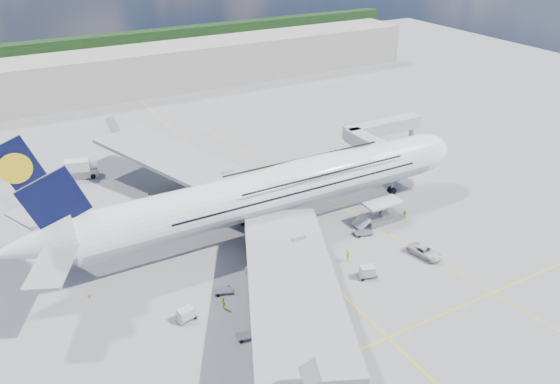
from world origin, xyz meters
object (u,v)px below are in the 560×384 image
airliner (274,190)px  dolly_nose_far (367,272)px  dolly_nose_near (363,233)px  crew_nose (375,182)px  cone_wing_left_inner (150,200)px  cone_tail (90,295)px  cone_wing_right_inner (280,246)px  dolly_row_a (223,291)px  catering_truck_inner (173,209)px  dolly_row_b (247,335)px  cone_nose (411,188)px  crew_van (380,214)px  cone_wing_right_outer (322,374)px  cargo_loader (381,215)px  crew_tug (348,256)px  dolly_row_c (310,314)px  baggage_tug (254,268)px  catering_truck_outer (81,169)px  service_van (425,252)px  crew_wing (224,303)px  dolly_back (186,314)px  crew_loader (405,215)px  jet_bridge (378,135)px  cone_wing_left_outer (149,193)px

airliner → dolly_nose_far: size_ratio=25.52×
dolly_nose_near → crew_nose: size_ratio=1.63×
cone_wing_left_inner → cone_tail: size_ratio=0.99×
dolly_nose_far → cone_wing_right_inner: size_ratio=4.88×
dolly_row_a → catering_truck_inner: size_ratio=0.41×
dolly_row_a → dolly_row_b: (-0.96, -9.56, 0.01)m
airliner → cone_wing_left_inner: airliner is taller
dolly_nose_near → cone_nose: 19.48m
dolly_row_b → crew_van: crew_van is taller
cone_wing_right_outer → cone_tail: size_ratio=0.93×
catering_truck_inner → cone_tail: catering_truck_inner is taller
cone_wing_right_inner → cone_tail: bearing=176.1°
cargo_loader → dolly_row_b: bearing=-155.7°
crew_tug → cone_tail: (-35.69, 10.00, -0.65)m
dolly_row_c → catering_truck_inner: 33.19m
catering_truck_inner → cone_wing_right_inner: (11.48, -16.48, -1.67)m
baggage_tug → catering_truck_outer: bearing=87.7°
cone_wing_left_inner → service_van: bearing=-49.9°
dolly_nose_near → catering_truck_outer: size_ratio=0.48×
dolly_nose_near → service_van: size_ratio=0.59×
crew_van → dolly_row_c: bearing=104.0°
dolly_nose_far → cone_nose: bearing=54.4°
cargo_loader → cone_tail: 47.36m
crew_wing → crew_van: size_ratio=1.19×
dolly_row_b → baggage_tug: size_ratio=1.07×
crew_tug → cone_wing_right_outer: 23.31m
crew_van → cone_wing_right_inner: bearing=70.0°
dolly_back → crew_wing: bearing=-15.0°
cone_wing_right_inner → crew_wing: bearing=-146.1°
dolly_back → dolly_row_c: bearing=-37.6°
dolly_row_b → crew_nose: size_ratio=1.46×
airliner → cone_tail: size_ratio=124.18×
crew_loader → cargo_loader: bearing=-152.4°
dolly_nose_near → baggage_tug: (-20.01, -0.60, 0.35)m
dolly_nose_far → crew_loader: crew_loader is taller
dolly_row_c → service_van: size_ratio=0.53×
jet_bridge → crew_van: jet_bridge is taller
dolly_nose_far → crew_van: dolly_nose_far is taller
dolly_nose_near → cone_wing_left_outer: 40.25m
crew_van → cone_tail: 47.91m
airliner → cone_wing_left_outer: size_ratio=124.03×
jet_bridge → cone_wing_left_outer: size_ratio=29.46×
baggage_tug → cone_wing_left_outer: bearing=80.0°
catering_truck_inner → cone_wing_right_inner: size_ratio=11.23×
dolly_row_c → crew_wing: (-9.14, 6.78, 0.62)m
baggage_tug → cone_wing_left_inner: (-6.90, 28.31, -0.39)m
dolly_row_a → crew_nose: crew_nose is taller
crew_wing → cone_tail: crew_wing is taller
crew_van → cone_nose: 13.14m
baggage_tug → service_van: 26.02m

